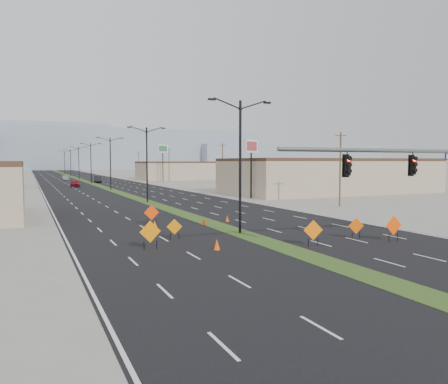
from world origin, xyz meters
name	(u,v)px	position (x,y,z in m)	size (l,w,h in m)	color
ground	(345,269)	(0.00, 0.00, 0.00)	(600.00, 600.00, 0.00)	gray
road_surface	(89,183)	(0.00, 100.00, 0.00)	(25.00, 400.00, 0.02)	black
median_strip	(89,183)	(0.00, 100.00, 0.00)	(2.00, 400.00, 0.04)	#344F1C
building_se_near	(330,177)	(34.00, 45.00, 2.75)	(36.00, 18.00, 5.50)	tan
building_se_far	(210,171)	(38.00, 110.00, 2.50)	(44.00, 16.00, 5.00)	tan
mesa_center	(111,150)	(40.00, 300.00, 14.00)	(220.00, 50.00, 28.00)	#8896A9
mesa_east	(286,157)	(180.00, 290.00, 9.00)	(160.00, 50.00, 18.00)	#8896A9
mesa_backdrop	(2,146)	(-30.00, 320.00, 16.00)	(140.00, 50.00, 32.00)	#8896A9
signal_mast	(434,172)	(8.56, 2.00, 4.79)	(16.30, 0.60, 8.00)	slate
streetlight_0	(240,162)	(0.00, 12.00, 5.42)	(5.15, 0.24, 10.02)	black
streetlight_1	(147,162)	(0.00, 40.00, 5.42)	(5.15, 0.24, 10.02)	black
streetlight_2	(110,162)	(0.00, 68.00, 5.42)	(5.15, 0.24, 10.02)	black
streetlight_3	(91,162)	(0.00, 96.00, 5.42)	(5.15, 0.24, 10.02)	black
streetlight_4	(79,162)	(0.00, 124.00, 5.42)	(5.15, 0.24, 10.02)	black
streetlight_5	(71,162)	(0.00, 152.00, 5.42)	(5.15, 0.24, 10.02)	black
streetlight_6	(65,162)	(0.00, 180.00, 5.42)	(5.15, 0.24, 10.02)	black
utility_pole_0	(340,168)	(20.00, 25.00, 4.67)	(1.60, 0.20, 9.00)	#4C3823
utility_pole_1	(222,166)	(20.00, 60.00, 4.67)	(1.60, 0.20, 9.00)	#4C3823
utility_pole_2	(169,164)	(20.00, 95.00, 4.67)	(1.60, 0.20, 9.00)	#4C3823
utility_pole_3	(139,164)	(20.00, 130.00, 4.67)	(1.60, 0.20, 9.00)	#4C3823
car_left	(75,183)	(-5.32, 81.13, 0.77)	(1.81, 4.50, 1.53)	maroon
car_mid	(98,179)	(2.00, 99.02, 0.83)	(1.75, 5.01, 1.65)	black
car_far	(65,178)	(-4.48, 118.63, 0.68)	(1.90, 4.67, 1.35)	#9FA3A8
construction_sign_0	(150,233)	(-7.81, 8.73, 1.08)	(1.37, 0.14, 1.82)	orange
construction_sign_1	(174,228)	(-5.33, 11.58, 0.85)	(1.07, 0.30, 1.45)	orange
construction_sign_2	(152,213)	(-5.00, 19.01, 1.03)	(1.31, 0.08, 1.74)	#F33D05
construction_sign_3	(313,231)	(2.00, 5.47, 1.01)	(1.26, 0.34, 1.72)	#FF6F05
construction_sign_4	(394,226)	(7.99, 4.61, 1.07)	(1.35, 0.06, 1.80)	#FF4505
construction_sign_5	(356,227)	(6.38, 6.48, 0.88)	(1.09, 0.37, 1.50)	#D55004
cone_0	(217,245)	(-4.08, 6.99, 0.34)	(0.41, 0.41, 0.68)	#F34A05
cone_1	(204,221)	(-0.88, 17.24, 0.31)	(0.37, 0.37, 0.61)	red
cone_2	(227,218)	(1.81, 18.24, 0.30)	(0.36, 0.36, 0.60)	#E43F04
cone_3	(155,225)	(-5.27, 16.96, 0.33)	(0.39, 0.39, 0.66)	orange
pole_sign_east_near	(251,151)	(15.57, 39.71, 7.01)	(2.74, 1.42, 8.66)	black
pole_sign_east_far	(163,151)	(19.87, 100.36, 8.31)	(3.28, 1.21, 10.13)	black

